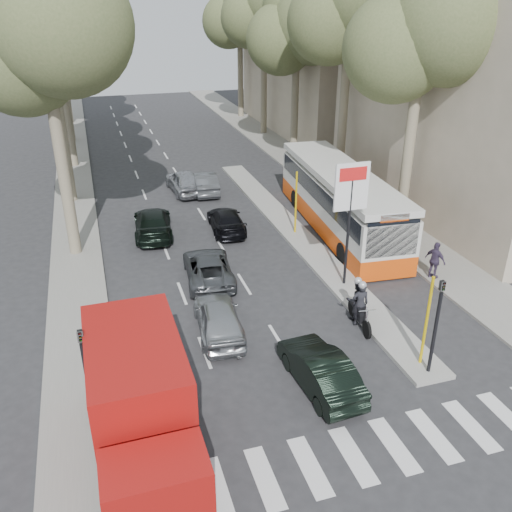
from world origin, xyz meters
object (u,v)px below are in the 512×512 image
(red_truck, at_px, (141,405))
(motorcycle, at_px, (358,303))
(city_bus, at_px, (340,198))
(dark_hatchback, at_px, (320,370))
(silver_hatchback, at_px, (219,318))

(red_truck, xyz_separation_m, motorcycle, (8.73, 4.44, -0.92))
(red_truck, distance_m, city_bus, 18.02)
(dark_hatchback, bearing_deg, city_bus, -121.58)
(city_bus, height_order, motorcycle, city_bus)
(motorcycle, bearing_deg, dark_hatchback, -126.50)
(dark_hatchback, relative_size, red_truck, 0.62)
(dark_hatchback, relative_size, city_bus, 0.31)
(red_truck, bearing_deg, silver_hatchback, 56.74)
(silver_hatchback, height_order, dark_hatchback, silver_hatchback)
(silver_hatchback, height_order, city_bus, city_bus)
(silver_hatchback, relative_size, red_truck, 0.62)
(city_bus, xyz_separation_m, motorcycle, (-3.37, -8.92, -0.87))
(dark_hatchback, bearing_deg, silver_hatchback, -62.70)
(silver_hatchback, relative_size, city_bus, 0.31)
(silver_hatchback, bearing_deg, motorcycle, 175.88)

